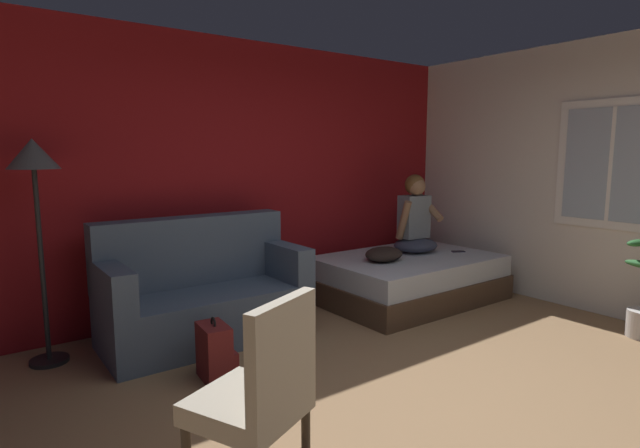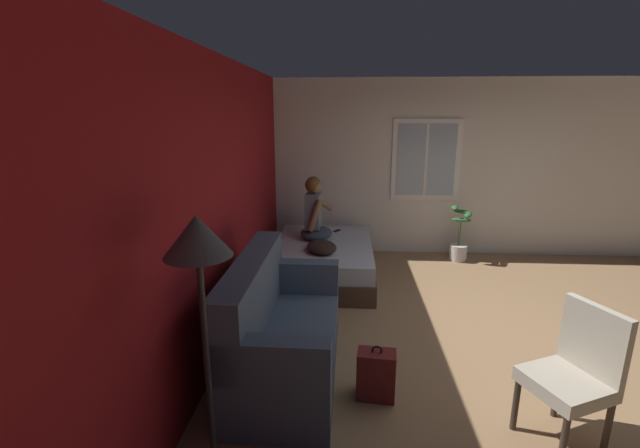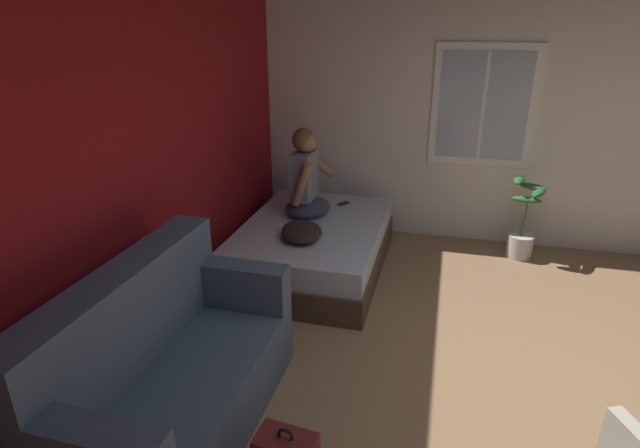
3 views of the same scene
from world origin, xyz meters
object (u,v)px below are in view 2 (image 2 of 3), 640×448
bed (324,260)px  potted_plant (459,241)px  couch (279,332)px  backpack (376,375)px  cell_phone (337,231)px  person_seated (315,214)px  floor_lamp (199,265)px  throw_pillow (322,247)px  side_chair (575,371)px

bed → potted_plant: bearing=-68.1°
couch → backpack: size_ratio=3.73×
backpack → potted_plant: size_ratio=0.54×
couch → cell_phone: bearing=-8.3°
person_seated → potted_plant: 2.29m
couch → potted_plant: couch is taller
bed → person_seated: bearing=29.9°
person_seated → floor_lamp: (-3.68, 0.33, 0.59)m
floor_lamp → potted_plant: size_ratio=2.00×
bed → throw_pillow: (-0.37, 0.00, 0.31)m
side_chair → floor_lamp: floor_lamp is taller
side_chair → throw_pillow: bearing=36.1°
person_seated → floor_lamp: bearing=174.9°
throw_pillow → cell_phone: size_ratio=3.33×
couch → side_chair: bearing=-106.9°
cell_phone → person_seated: bearing=82.9°
cell_phone → side_chair: bearing=145.2°
couch → potted_plant: 3.83m
person_seated → cell_phone: bearing=-36.9°
throw_pillow → potted_plant: 2.35m
couch → throw_pillow: (1.90, -0.25, 0.16)m
couch → side_chair: size_ratio=1.74×
potted_plant → couch: bearing=143.6°
side_chair → person_seated: 3.72m
bed → cell_phone: 0.70m
backpack → throw_pillow: throw_pillow is taller
side_chair → person_seated: size_ratio=1.12×
side_chair → cell_phone: (3.53, 1.68, -0.05)m
cell_phone → potted_plant: potted_plant is taller
side_chair → floor_lamp: (-0.54, 2.31, 0.90)m
backpack → throw_pillow: 2.26m
cell_phone → floor_lamp: size_ratio=0.08×
bed → potted_plant: size_ratio=2.27×
person_seated → throw_pillow: 0.68m
person_seated → couch: bearing=177.3°
couch → potted_plant: size_ratio=2.01×
side_chair → potted_plant: bearing=-2.7°
couch → side_chair: couch is taller
couch → bed: bearing=-6.4°
backpack → floor_lamp: size_ratio=0.27×
person_seated → cell_phone: 0.61m
person_seated → throw_pillow: size_ratio=1.82×
backpack → person_seated: bearing=14.0°
throw_pillow → potted_plant: (1.18, -2.02, -0.25)m
bed → backpack: (-2.53, -0.56, -0.04)m
side_chair → floor_lamp: bearing=103.2°
side_chair → cell_phone: bearing=25.4°
cell_phone → throw_pillow: bearing=110.2°
couch → person_seated: person_seated is taller
couch → potted_plant: bearing=-36.4°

